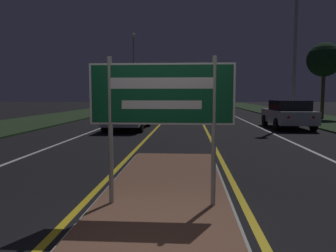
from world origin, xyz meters
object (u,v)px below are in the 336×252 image
(highway_sign, at_px, (162,101))
(car_receding_2, at_px, (208,103))
(car_approaching_2, at_px, (137,103))
(car_receding_0, at_px, (288,114))
(car_approaching_0, at_px, (128,114))
(streetlight_left_far, at_px, (134,64))
(streetlight_right_near, at_px, (296,8))
(car_approaching_1, at_px, (148,108))
(car_receding_1, at_px, (216,107))

(highway_sign, bearing_deg, car_receding_2, 85.43)
(car_receding_2, distance_m, car_approaching_2, 8.43)
(car_receding_0, height_order, car_approaching_0, car_receding_0)
(car_receding_2, bearing_deg, streetlight_left_far, -179.92)
(streetlight_right_near, height_order, car_approaching_1, streetlight_right_near)
(streetlight_left_far, xyz_separation_m, car_approaching_1, (3.29, -13.24, -4.70))
(streetlight_right_near, height_order, car_receding_2, streetlight_right_near)
(streetlight_left_far, relative_size, car_receding_0, 2.17)
(car_receding_0, bearing_deg, highway_sign, -113.89)
(streetlight_left_far, bearing_deg, streetlight_right_near, -56.52)
(car_receding_1, xyz_separation_m, car_approaching_1, (-5.40, -0.36, -0.05))
(highway_sign, bearing_deg, car_approaching_2, 99.59)
(car_receding_0, relative_size, car_approaching_0, 0.87)
(streetlight_right_near, bearing_deg, car_approaching_2, 123.23)
(streetlight_left_far, distance_m, car_receding_2, 10.02)
(car_receding_2, height_order, car_approaching_0, car_receding_2)
(car_approaching_1, bearing_deg, car_receding_0, -44.87)
(car_receding_0, xyz_separation_m, car_approaching_0, (-8.22, -0.83, -0.01))
(streetlight_right_near, relative_size, car_receding_1, 2.55)
(streetlight_right_near, bearing_deg, car_approaching_1, 147.76)
(car_approaching_2, bearing_deg, highway_sign, -80.41)
(highway_sign, distance_m, streetlight_left_far, 34.88)
(streetlight_left_far, relative_size, car_receding_1, 2.15)
(car_receding_2, xyz_separation_m, car_approaching_0, (-5.39, -22.43, -0.01))
(car_receding_2, height_order, car_approaching_1, car_receding_2)
(car_receding_1, height_order, car_approaching_2, car_receding_1)
(streetlight_left_far, height_order, streetlight_right_near, streetlight_right_near)
(streetlight_left_far, bearing_deg, car_approaching_0, -81.23)
(highway_sign, bearing_deg, car_approaching_1, 97.70)
(car_receding_2, bearing_deg, streetlight_right_near, -78.74)
(streetlight_left_far, distance_m, car_receding_1, 16.22)
(car_approaching_1, bearing_deg, car_receding_2, 67.26)
(car_receding_0, height_order, car_receding_1, car_receding_1)
(car_approaching_0, xyz_separation_m, car_approaching_2, (-3.03, 21.95, 0.02))
(car_receding_1, bearing_deg, streetlight_right_near, -57.64)
(car_receding_0, xyz_separation_m, car_approaching_2, (-11.24, 21.11, 0.00))
(highway_sign, xyz_separation_m, streetlight_left_far, (-6.12, 34.13, 3.80))
(highway_sign, relative_size, car_approaching_1, 0.48)
(highway_sign, bearing_deg, car_receding_1, 83.10)
(highway_sign, xyz_separation_m, car_receding_2, (2.73, 34.14, -0.89))
(car_receding_2, relative_size, car_approaching_1, 1.04)
(car_receding_1, bearing_deg, highway_sign, -96.90)
(car_approaching_0, distance_m, car_approaching_2, 22.15)
(highway_sign, xyz_separation_m, car_approaching_2, (-5.69, 33.65, -0.88))
(streetlight_left_far, height_order, car_receding_0, streetlight_left_far)
(car_approaching_2, bearing_deg, car_receding_1, -56.34)
(car_receding_2, bearing_deg, car_approaching_0, -103.52)
(car_approaching_0, bearing_deg, streetlight_left_far, 98.77)
(car_approaching_1, bearing_deg, car_receding_1, 3.85)
(highway_sign, relative_size, streetlight_right_near, 0.21)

